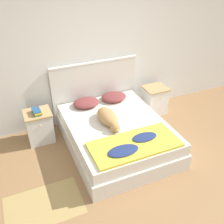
{
  "coord_description": "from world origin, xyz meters",
  "views": [
    {
      "loc": [
        -1.52,
        -2.09,
        2.86
      ],
      "look_at": [
        -0.06,
        1.26,
        0.56
      ],
      "focal_mm": 42.0,
      "sensor_mm": 36.0,
      "label": 1
    }
  ],
  "objects_px": {
    "nightstand_right": "(154,100)",
    "dog": "(108,118)",
    "bed": "(117,135)",
    "pillow_left": "(86,103)",
    "nightstand_left": "(40,126)",
    "book_stack": "(37,112)",
    "pillow_right": "(114,97)"
  },
  "relations": [
    {
      "from": "nightstand_right",
      "to": "dog",
      "type": "distance_m",
      "value": 1.42
    },
    {
      "from": "bed",
      "to": "pillow_left",
      "type": "bearing_deg",
      "value": 110.38
    },
    {
      "from": "bed",
      "to": "nightstand_left",
      "type": "relative_size",
      "value": 3.47
    },
    {
      "from": "bed",
      "to": "dog",
      "type": "bearing_deg",
      "value": 148.6
    },
    {
      "from": "pillow_left",
      "to": "book_stack",
      "type": "height_order",
      "value": "book_stack"
    },
    {
      "from": "pillow_right",
      "to": "book_stack",
      "type": "relative_size",
      "value": 2.07
    },
    {
      "from": "pillow_right",
      "to": "pillow_left",
      "type": "bearing_deg",
      "value": 180.0
    },
    {
      "from": "pillow_left",
      "to": "dog",
      "type": "xyz_separation_m",
      "value": [
        0.15,
        -0.65,
        0.04
      ]
    },
    {
      "from": "nightstand_left",
      "to": "pillow_right",
      "type": "height_order",
      "value": "pillow_right"
    },
    {
      "from": "nightstand_right",
      "to": "dog",
      "type": "bearing_deg",
      "value": -154.16
    },
    {
      "from": "pillow_left",
      "to": "bed",
      "type": "bearing_deg",
      "value": -69.62
    },
    {
      "from": "pillow_left",
      "to": "book_stack",
      "type": "relative_size",
      "value": 2.07
    },
    {
      "from": "pillow_right",
      "to": "dog",
      "type": "height_order",
      "value": "dog"
    },
    {
      "from": "nightstand_left",
      "to": "book_stack",
      "type": "relative_size",
      "value": 2.46
    },
    {
      "from": "nightstand_right",
      "to": "nightstand_left",
      "type": "bearing_deg",
      "value": 180.0
    },
    {
      "from": "nightstand_left",
      "to": "nightstand_right",
      "type": "height_order",
      "value": "same"
    },
    {
      "from": "book_stack",
      "to": "bed",
      "type": "bearing_deg",
      "value": -29.58
    },
    {
      "from": "nightstand_right",
      "to": "dog",
      "type": "relative_size",
      "value": 0.74
    },
    {
      "from": "nightstand_left",
      "to": "book_stack",
      "type": "xyz_separation_m",
      "value": [
        -0.0,
        -0.03,
        0.31
      ]
    },
    {
      "from": "bed",
      "to": "book_stack",
      "type": "distance_m",
      "value": 1.36
    },
    {
      "from": "bed",
      "to": "nightstand_right",
      "type": "distance_m",
      "value": 1.33
    },
    {
      "from": "nightstand_right",
      "to": "book_stack",
      "type": "xyz_separation_m",
      "value": [
        -2.28,
        -0.03,
        0.31
      ]
    },
    {
      "from": "nightstand_left",
      "to": "book_stack",
      "type": "distance_m",
      "value": 0.32
    },
    {
      "from": "nightstand_left",
      "to": "pillow_left",
      "type": "bearing_deg",
      "value": 3.07
    },
    {
      "from": "nightstand_left",
      "to": "bed",
      "type": "bearing_deg",
      "value": -30.84
    },
    {
      "from": "pillow_right",
      "to": "book_stack",
      "type": "height_order",
      "value": "book_stack"
    },
    {
      "from": "pillow_right",
      "to": "dog",
      "type": "bearing_deg",
      "value": -120.59
    },
    {
      "from": "bed",
      "to": "pillow_left",
      "type": "xyz_separation_m",
      "value": [
        -0.27,
        0.73,
        0.29
      ]
    },
    {
      "from": "nightstand_left",
      "to": "pillow_right",
      "type": "relative_size",
      "value": 1.19
    },
    {
      "from": "nightstand_right",
      "to": "dog",
      "type": "height_order",
      "value": "dog"
    },
    {
      "from": "nightstand_left",
      "to": "book_stack",
      "type": "bearing_deg",
      "value": -98.12
    },
    {
      "from": "pillow_left",
      "to": "pillow_right",
      "type": "bearing_deg",
      "value": 0.0
    }
  ]
}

